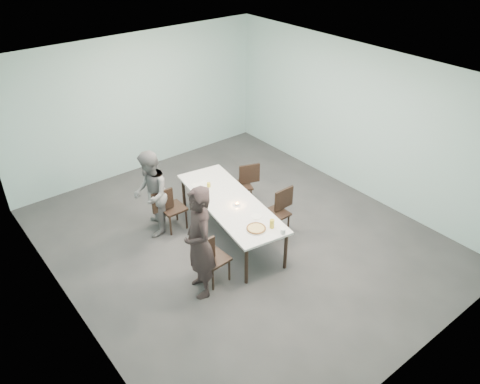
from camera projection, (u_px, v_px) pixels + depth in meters
ground at (239, 238)px, 8.50m from camera, size 7.00×7.00×0.00m
room_shell at (239, 136)px, 7.43m from camera, size 6.02×7.02×3.01m
table at (230, 204)px, 8.20m from camera, size 1.30×2.71×0.75m
chair_near_left at (210, 257)px, 7.26m from camera, size 0.62×0.45×0.87m
chair_far_left at (169, 206)px, 8.47m from camera, size 0.61×0.42×0.87m
chair_near_right at (279, 209)px, 8.41m from camera, size 0.61×0.43×0.87m
chair_far_right at (244, 182)px, 9.22m from camera, size 0.65×0.54×0.87m
diner_near at (199, 243)px, 6.88m from camera, size 0.62×0.78×1.86m
diner_far at (151, 194)px, 8.26m from camera, size 0.91×0.98×1.61m
pizza at (256, 228)px, 7.45m from camera, size 0.34×0.34×0.04m
side_plate at (256, 216)px, 7.76m from camera, size 0.18×0.18×0.01m
beer_glass at (272, 224)px, 7.46m from camera, size 0.08×0.08×0.15m
water_tumbler at (283, 231)px, 7.34m from camera, size 0.08×0.08×0.09m
tealight at (237, 204)px, 8.05m from camera, size 0.06×0.06×0.05m
amber_tumbler at (209, 185)px, 8.56m from camera, size 0.07×0.07×0.08m
menu at (200, 185)px, 8.62m from camera, size 0.33×0.26×0.01m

